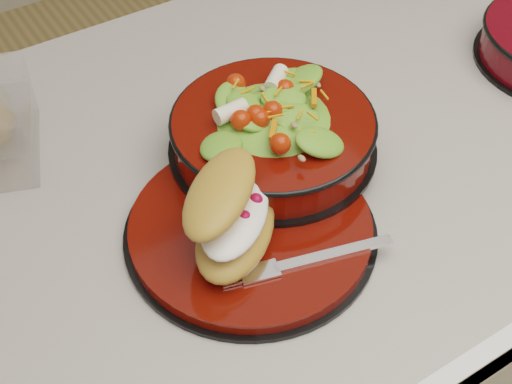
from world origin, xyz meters
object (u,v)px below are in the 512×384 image
dinner_plate (252,229)px  salad_bowl (273,126)px  croissant (232,215)px  island_counter (268,337)px  fork (312,259)px

dinner_plate → salad_bowl: size_ratio=1.12×
salad_bowl → croissant: bearing=-139.9°
dinner_plate → croissant: 0.06m
island_counter → dinner_plate: 0.48m
dinner_plate → salad_bowl: (0.08, 0.09, 0.05)m
island_counter → dinner_plate: dinner_plate is taller
dinner_plate → salad_bowl: bearing=45.6°
croissant → dinner_plate: bearing=-23.8°
dinner_plate → fork: bearing=-71.7°
island_counter → salad_bowl: 0.50m
dinner_plate → croissant: croissant is taller
island_counter → salad_bowl: bearing=-123.0°
dinner_plate → croissant: (-0.03, -0.01, 0.05)m
salad_bowl → island_counter: bearing=57.0°
croissant → salad_bowl: bearing=-1.9°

